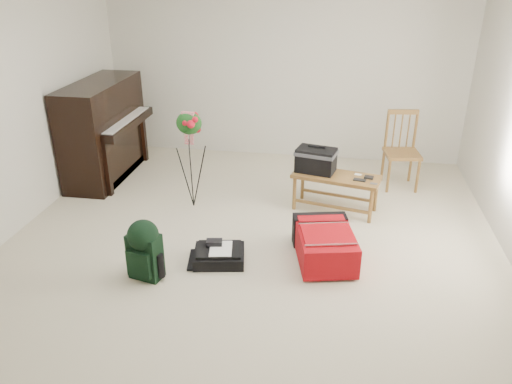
% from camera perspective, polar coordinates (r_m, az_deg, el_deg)
% --- Properties ---
extents(floor, '(5.00, 5.50, 0.01)m').
position_cam_1_polar(floor, '(5.00, -0.79, -6.69)').
color(floor, beige).
rests_on(floor, ground).
extents(wall_back, '(5.00, 0.04, 2.50)m').
position_cam_1_polar(wall_back, '(7.11, 3.14, 13.80)').
color(wall_back, beige).
rests_on(wall_back, floor).
extents(piano, '(0.71, 1.50, 1.25)m').
position_cam_1_polar(piano, '(6.80, -16.91, 6.56)').
color(piano, black).
rests_on(piano, floor).
extents(bench, '(1.03, 0.59, 0.75)m').
position_cam_1_polar(bench, '(5.65, 7.48, 2.94)').
color(bench, brown).
rests_on(bench, floor).
extents(dining_chair, '(0.47, 0.47, 0.96)m').
position_cam_1_polar(dining_chair, '(6.49, 16.34, 4.51)').
color(dining_chair, brown).
rests_on(dining_chair, floor).
extents(red_suitcase, '(0.66, 0.86, 0.33)m').
position_cam_1_polar(red_suitcase, '(4.86, 7.88, -5.61)').
color(red_suitcase, red).
rests_on(red_suitcase, floor).
extents(black_duffel, '(0.53, 0.45, 0.20)m').
position_cam_1_polar(black_duffel, '(4.81, -4.24, -7.15)').
color(black_duffel, black).
rests_on(black_duffel, floor).
extents(green_backpack, '(0.32, 0.30, 0.57)m').
position_cam_1_polar(green_backpack, '(4.56, -12.67, -6.15)').
color(green_backpack, black).
rests_on(green_backpack, floor).
extents(flower_stand, '(0.41, 0.41, 1.17)m').
position_cam_1_polar(flower_stand, '(5.70, -7.42, 3.61)').
color(flower_stand, black).
rests_on(flower_stand, floor).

